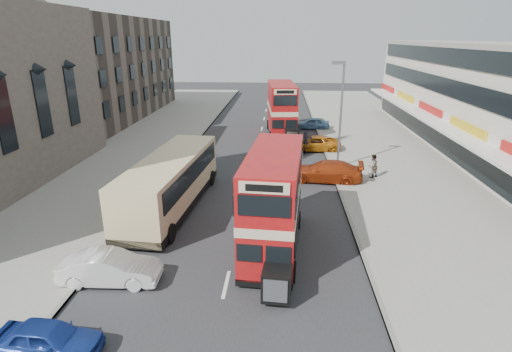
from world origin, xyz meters
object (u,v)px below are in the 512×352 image
at_px(bus_main, 274,201).
at_px(car_right_c, 312,123).
at_px(coach, 171,180).
at_px(pedestrian_near, 373,166).
at_px(street_lamp, 340,108).
at_px(car_left_near, 49,339).
at_px(bus_second, 282,109).
at_px(cyclist, 305,146).
at_px(car_right_b, 314,143).
at_px(car_right_a, 326,171).
at_px(car_left_front, 110,268).

height_order(bus_main, car_right_c, bus_main).
distance_m(coach, pedestrian_near, 14.38).
xyz_separation_m(street_lamp, car_left_near, (-11.68, -20.20, -4.20)).
height_order(coach, car_right_c, coach).
bearing_deg(bus_second, cyclist, 102.13).
height_order(coach, car_right_b, coach).
height_order(street_lamp, bus_second, street_lamp).
distance_m(bus_second, car_left_near, 32.59).
height_order(bus_second, car_right_a, bus_second).
xyz_separation_m(coach, car_right_c, (9.84, 22.43, -1.08)).
distance_m(street_lamp, car_left_near, 23.71).
distance_m(bus_second, car_right_a, 14.91).
bearing_deg(bus_main, bus_second, -86.17).
height_order(bus_main, cyclist, bus_main).
relative_size(bus_second, car_right_a, 1.81).
height_order(car_right_b, cyclist, cyclist).
xyz_separation_m(bus_main, bus_second, (0.30, 24.30, 0.23)).
xyz_separation_m(street_lamp, car_right_c, (-0.96, 14.19, -4.13)).
xyz_separation_m(bus_main, car_right_a, (3.50, 9.87, -1.72)).
bearing_deg(bus_main, car_right_c, -93.24).
bearing_deg(car_right_b, coach, -33.82).
bearing_deg(coach, car_left_near, -89.80).
relative_size(car_left_near, cyclist, 1.78).
relative_size(car_right_b, car_right_c, 1.25).
relative_size(street_lamp, bus_main, 0.94).
bearing_deg(car_left_near, pedestrian_near, -34.89).
bearing_deg(cyclist, coach, -119.67).
height_order(car_left_near, car_right_b, car_right_b).
relative_size(car_right_a, car_right_c, 1.34).
height_order(car_right_b, pedestrian_near, pedestrian_near).
xyz_separation_m(bus_main, car_left_near, (-7.04, -7.39, -1.88)).
relative_size(bus_second, car_right_b, 1.95).
bearing_deg(car_right_a, car_right_b, -170.60).
distance_m(car_right_a, cyclist, 7.35).
bearing_deg(car_left_front, pedestrian_near, -46.57).
relative_size(bus_main, coach, 0.77).
bearing_deg(street_lamp, car_right_c, 93.87).
height_order(car_left_front, car_right_b, car_left_front).
bearing_deg(car_right_c, bus_second, -48.02).
bearing_deg(coach, car_right_c, 70.74).
relative_size(street_lamp, coach, 0.72).
bearing_deg(coach, car_left_front, -89.50).
height_order(car_left_front, pedestrian_near, pedestrian_near).
bearing_deg(pedestrian_near, car_right_a, -23.82).
distance_m(car_left_near, car_left_front, 4.08).
xyz_separation_m(car_right_c, pedestrian_near, (3.23, -16.48, 0.35)).
relative_size(bus_main, pedestrian_near, 5.09).
relative_size(car_right_a, pedestrian_near, 3.03).
xyz_separation_m(car_right_b, cyclist, (-0.78, -0.91, -0.02)).
height_order(car_left_near, car_left_front, car_left_front).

